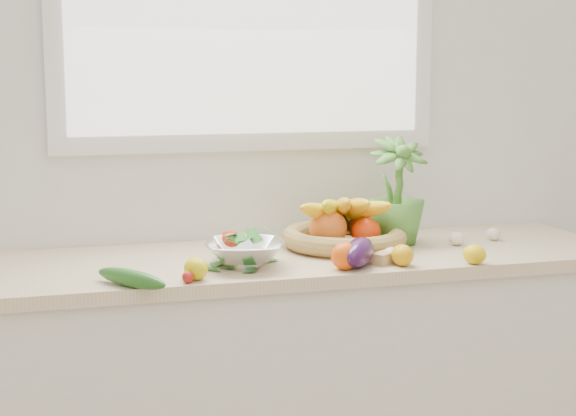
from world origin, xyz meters
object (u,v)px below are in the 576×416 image
object	(u,v)px
fruit_basket	(343,231)
apple	(230,245)
eggplant	(359,252)
cucumber	(131,278)
potted_herb	(396,190)
colander_with_spinach	(245,246)

from	to	relation	value
fruit_basket	apple	bearing A→B (deg)	-171.57
eggplant	fruit_basket	bearing A→B (deg)	80.90
apple	fruit_basket	bearing A→B (deg)	8.43
cucumber	potted_herb	bearing A→B (deg)	21.15
eggplant	colander_with_spinach	bearing A→B (deg)	166.03
cucumber	fruit_basket	world-z (taller)	fruit_basket
cucumber	potted_herb	world-z (taller)	potted_herb
apple	fruit_basket	distance (m)	0.39
eggplant	fruit_basket	world-z (taller)	fruit_basket
eggplant	cucumber	xyz separation A→B (m)	(-0.67, -0.07, -0.02)
potted_herb	colander_with_spinach	world-z (taller)	potted_herb
fruit_basket	colander_with_spinach	distance (m)	0.41
apple	eggplant	distance (m)	0.40
eggplant	colander_with_spinach	xyz separation A→B (m)	(-0.33, 0.08, 0.02)
cucumber	eggplant	bearing A→B (deg)	5.75
apple	colander_with_spinach	bearing A→B (deg)	-81.78
potted_herb	colander_with_spinach	bearing A→B (deg)	-160.22
colander_with_spinach	fruit_basket	bearing A→B (deg)	26.24
apple	colander_with_spinach	xyz separation A→B (m)	(0.02, -0.12, 0.02)
fruit_basket	colander_with_spinach	xyz separation A→B (m)	(-0.37, -0.18, 0.01)
apple	eggplant	xyz separation A→B (m)	(0.34, -0.20, -0.00)
apple	cucumber	size ratio (longest dim) A/B	0.33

